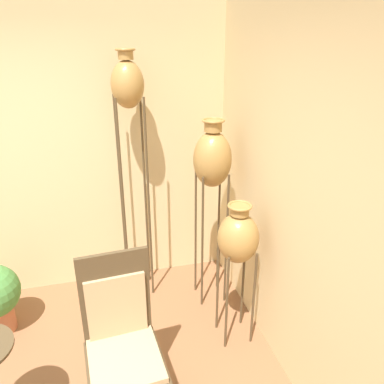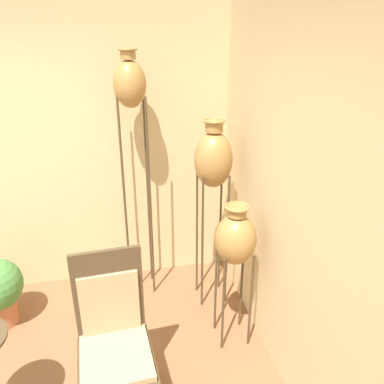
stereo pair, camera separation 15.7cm
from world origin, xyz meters
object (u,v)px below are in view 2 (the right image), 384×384
(vase_stand_short, at_px, (236,240))
(chair, at_px, (113,332))
(vase_stand_tall, at_px, (130,95))
(vase_stand_medium, at_px, (213,162))

(vase_stand_short, bearing_deg, chair, -155.81)
(vase_stand_short, xyz_separation_m, chair, (-0.94, -0.42, -0.33))
(vase_stand_tall, height_order, chair, vase_stand_tall)
(vase_stand_medium, distance_m, vase_stand_short, 0.71)
(chair, bearing_deg, vase_stand_tall, 74.19)
(vase_stand_medium, xyz_separation_m, chair, (-0.90, -0.97, -0.78))
(vase_stand_tall, bearing_deg, vase_stand_short, -51.03)
(vase_stand_tall, height_order, vase_stand_short, vase_stand_tall)
(vase_stand_medium, bearing_deg, chair, -132.74)
(vase_stand_tall, bearing_deg, vase_stand_medium, -24.22)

